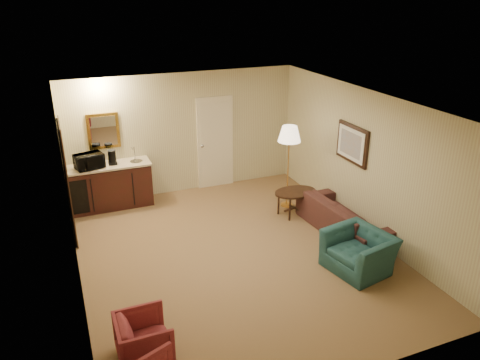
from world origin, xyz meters
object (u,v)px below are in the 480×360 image
object	(u,v)px
coffee_table	(295,202)
waste_bin	(145,195)
floor_lamp	(288,167)
wetbar_cabinet	(111,186)
rose_chair_near	(144,336)
microwave	(89,160)
coffee_maker	(112,157)
teal_armchair	(359,246)
sofa	(345,212)

from	to	relation	value
coffee_table	waste_bin	size ratio (longest dim) A/B	2.60
coffee_table	floor_lamp	bearing A→B (deg)	85.72
wetbar_cabinet	rose_chair_near	bearing A→B (deg)	-93.16
rose_chair_near	floor_lamp	bearing A→B (deg)	-48.28
waste_bin	microwave	xyz separation A→B (m)	(-1.01, 0.00, 0.93)
wetbar_cabinet	coffee_table	bearing A→B (deg)	-27.39
coffee_table	coffee_maker	size ratio (longest dim) A/B	2.88
teal_armchair	floor_lamp	world-z (taller)	floor_lamp
wetbar_cabinet	coffee_maker	size ratio (longest dim) A/B	5.52
rose_chair_near	microwave	world-z (taller)	microwave
wetbar_cabinet	rose_chair_near	distance (m)	4.53
sofa	coffee_table	bearing A→B (deg)	21.46
wetbar_cabinet	microwave	size ratio (longest dim) A/B	3.12
floor_lamp	waste_bin	size ratio (longest dim) A/B	5.23
waste_bin	microwave	size ratio (longest dim) A/B	0.62
teal_armchair	rose_chair_near	bearing A→B (deg)	-90.95
teal_armchair	microwave	size ratio (longest dim) A/B	1.86
rose_chair_near	coffee_table	distance (m)	4.54
rose_chair_near	microwave	bearing A→B (deg)	1.51
sofa	teal_armchair	bearing A→B (deg)	152.40
wetbar_cabinet	waste_bin	size ratio (longest dim) A/B	5.00
sofa	teal_armchair	distance (m)	1.24
floor_lamp	sofa	bearing A→B (deg)	-72.25
sofa	coffee_table	size ratio (longest dim) A/B	2.39
coffee_table	microwave	bearing A→B (deg)	155.82
sofa	teal_armchair	world-z (taller)	teal_armchair
wetbar_cabinet	sofa	xyz separation A→B (m)	(3.80, -2.73, -0.06)
microwave	sofa	bearing A→B (deg)	-48.06
sofa	coffee_maker	world-z (taller)	coffee_maker
wetbar_cabinet	microwave	bearing A→B (deg)	-169.70
waste_bin	coffee_maker	xyz separation A→B (m)	(-0.57, 0.05, 0.90)
rose_chair_near	floor_lamp	distance (m)	4.85
sofa	coffee_table	distance (m)	1.12
teal_armchair	coffee_maker	size ratio (longest dim) A/B	3.29
coffee_maker	coffee_table	bearing A→B (deg)	-9.79
waste_bin	microwave	world-z (taller)	microwave
teal_armchair	coffee_maker	distance (m)	5.06
coffee_maker	microwave	bearing A→B (deg)	-155.86
teal_armchair	coffee_maker	bearing A→B (deg)	-151.54
teal_armchair	waste_bin	size ratio (longest dim) A/B	2.97
rose_chair_near	coffee_maker	xyz separation A→B (m)	(0.33, 4.51, 0.75)
sofa	floor_lamp	distance (m)	1.55
floor_lamp	microwave	size ratio (longest dim) A/B	3.26
floor_lamp	waste_bin	distance (m)	3.05
sofa	waste_bin	world-z (taller)	sofa
wetbar_cabinet	teal_armchair	bearing A→B (deg)	-49.45
sofa	microwave	distance (m)	4.99
waste_bin	rose_chair_near	bearing A→B (deg)	-101.42
rose_chair_near	waste_bin	size ratio (longest dim) A/B	1.97
microwave	coffee_maker	bearing A→B (deg)	-9.31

